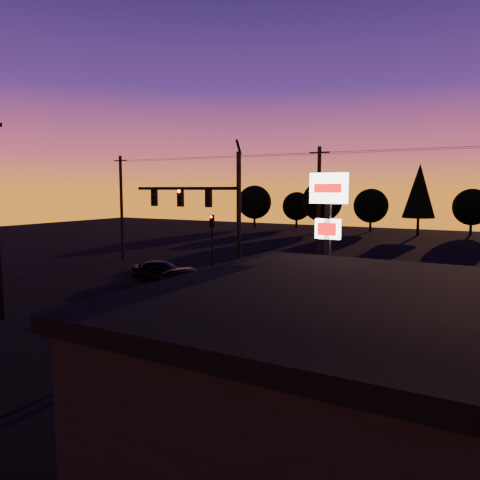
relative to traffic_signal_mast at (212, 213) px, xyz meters
The scene contains 19 objects.
ground 6.35m from the traffic_signal_mast, 88.59° to the right, with size 120.00×120.00×0.00m, color black.
lane_arrow 5.48m from the traffic_signal_mast, 75.57° to the right, with size 1.20×3.10×0.01m.
traffic_signal_mast is the anchor object (origin of this frame).
secondary_signal 9.19m from the traffic_signal_mast, 123.19° to the left, with size 0.30×0.31×4.35m.
pylon_sign 7.52m from the traffic_signal_mast, 19.36° to the right, with size 1.50×0.28×6.80m.
utility_pole_0 18.79m from the traffic_signal_mast, 147.82° to the left, with size 1.40×0.26×9.00m.
utility_pole_1 10.23m from the traffic_signal_mast, 78.16° to the left, with size 1.40×0.26×9.00m.
power_wires 10.85m from the traffic_signal_mast, 78.16° to the left, with size 36.00×1.22×0.07m.
bollard 6.21m from the traffic_signal_mast, 144.22° to the right, with size 0.32×0.32×0.95m, color #C4BF00.
tree_0 50.96m from the traffic_signal_mast, 115.46° to the left, with size 5.36×5.36×6.74m.
tree_1 51.54m from the traffic_signal_mast, 107.98° to the left, with size 4.54×4.54×5.71m.
tree_2 45.11m from the traffic_signal_mast, 102.68° to the left, with size 5.77×5.78×7.26m.
tree_3 48.18m from the traffic_signal_mast, 94.65° to the left, with size 4.95×4.95×6.22m.
tree_4 45.12m from the traffic_signal_mast, 86.06° to the left, with size 4.18×4.18×9.50m.
tree_5 50.84m from the traffic_signal_mast, 79.69° to the left, with size 4.95×4.95×6.22m.
car_left 9.38m from the traffic_signal_mast, 147.37° to the left, with size 1.61×4.00×1.36m, color black.
car_mid 6.43m from the traffic_signal_mast, 142.09° to the left, with size 1.29×3.70×1.22m, color black.
car_right 7.50m from the traffic_signal_mast, 47.81° to the left, with size 1.72×4.24×1.23m, color black.
suv_parked 13.71m from the traffic_signal_mast, 26.62° to the right, with size 2.23×4.85×1.35m, color black.
Camera 1 is at (13.10, -16.20, 6.17)m, focal length 35.00 mm.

